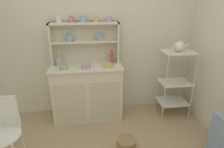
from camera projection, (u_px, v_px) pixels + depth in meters
name	position (u px, v px, depth m)	size (l,w,h in m)	color
wall_back	(92.00, 36.00, 2.93)	(3.84, 0.05, 2.50)	silver
hutch_cabinet	(88.00, 92.00, 2.98)	(1.06, 0.45, 0.86)	silver
hutch_shelf_unit	(85.00, 39.00, 2.84)	(0.99, 0.18, 0.61)	beige
bakers_rack	(175.00, 78.00, 2.98)	(0.46, 0.37, 1.06)	silver
wire_chair	(4.00, 128.00, 2.04)	(0.36, 0.36, 0.85)	white
floor_basket	(126.00, 144.00, 2.44)	(0.24, 0.24, 0.14)	#93754C
cup_cream_0	(59.00, 19.00, 2.65)	(0.08, 0.07, 0.09)	silver
cup_rose_1	(71.00, 19.00, 2.67)	(0.08, 0.07, 0.09)	#D17A84
cup_sky_2	(83.00, 19.00, 2.69)	(0.10, 0.08, 0.09)	#8EB2D1
cup_gold_3	(96.00, 19.00, 2.71)	(0.08, 0.07, 0.09)	#DBB760
cup_lilac_4	(109.00, 19.00, 2.73)	(0.09, 0.08, 0.08)	#B79ECC
bowl_mixing_large	(64.00, 67.00, 2.71)	(0.12, 0.12, 0.06)	#9EB78E
bowl_floral_medium	(86.00, 66.00, 2.75)	(0.14, 0.14, 0.05)	#B79ECC
bowl_cream_small	(108.00, 65.00, 2.78)	(0.14, 0.14, 0.05)	#DBB760
jam_bottle	(112.00, 58.00, 2.92)	(0.06, 0.06, 0.21)	#B74C47
utensil_jar	(59.00, 62.00, 2.82)	(0.08, 0.08, 0.24)	#B2B7C6
porcelain_teapot	(179.00, 46.00, 2.79)	(0.24, 0.15, 0.17)	white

